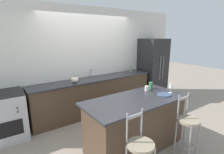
# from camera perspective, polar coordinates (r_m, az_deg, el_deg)

# --- Properties ---
(ground_plane) EXTENTS (18.00, 18.00, 0.00)m
(ground_plane) POSITION_cam_1_polar(r_m,az_deg,el_deg) (4.54, -3.18, -12.61)
(ground_plane) COLOR gray
(wall_back) EXTENTS (6.00, 0.07, 2.70)m
(wall_back) POSITION_cam_1_polar(r_m,az_deg,el_deg) (4.67, -7.57, 5.47)
(wall_back) COLOR silver
(wall_back) RESTS_ON ground_plane
(back_counter) EXTENTS (3.28, 0.62, 0.92)m
(back_counter) POSITION_cam_1_polar(r_m,az_deg,el_deg) (4.63, -5.54, -5.87)
(back_counter) COLOR #4C3828
(back_counter) RESTS_ON ground_plane
(sink_faucet) EXTENTS (0.02, 0.13, 0.22)m
(sink_faucet) POSITION_cam_1_polar(r_m,az_deg,el_deg) (4.63, -6.83, 1.76)
(sink_faucet) COLOR #ADAFB5
(sink_faucet) RESTS_ON back_counter
(kitchen_island) EXTENTS (1.86, 0.87, 0.93)m
(kitchen_island) POSITION_cam_1_polar(r_m,az_deg,el_deg) (3.25, 7.64, -14.73)
(kitchen_island) COLOR #4C3828
(kitchen_island) RESTS_ON ground_plane
(refrigerator) EXTENTS (0.76, 0.72, 1.89)m
(refrigerator) POSITION_cam_1_polar(r_m,az_deg,el_deg) (5.72, 13.02, 2.62)
(refrigerator) COLOR #232326
(refrigerator) RESTS_ON ground_plane
(oven_range) EXTENTS (0.73, 0.72, 0.94)m
(oven_range) POSITION_cam_1_polar(r_m,az_deg,el_deg) (4.04, -31.70, -10.89)
(oven_range) COLOR #B7B7BC
(oven_range) RESTS_ON ground_plane
(bar_stool_near) EXTENTS (0.35, 0.35, 1.07)m
(bar_stool_near) POSITION_cam_1_polar(r_m,az_deg,el_deg) (2.47, 9.12, -22.86)
(bar_stool_near) COLOR #99999E
(bar_stool_near) RESTS_ON ground_plane
(bar_stool_far) EXTENTS (0.35, 0.35, 1.07)m
(bar_stool_far) POSITION_cam_1_polar(r_m,az_deg,el_deg) (3.24, 23.44, -14.44)
(bar_stool_far) COLOR #99999E
(bar_stool_far) RESTS_ON ground_plane
(dinner_plate) EXTENTS (0.27, 0.27, 0.02)m
(dinner_plate) POSITION_cam_1_polar(r_m,az_deg,el_deg) (3.36, 16.66, -5.45)
(dinner_plate) COLOR #425170
(dinner_plate) RESTS_ON kitchen_island
(wine_glass) EXTENTS (0.07, 0.07, 0.22)m
(wine_glass) POSITION_cam_1_polar(r_m,az_deg,el_deg) (3.47, 18.69, -2.50)
(wine_glass) COLOR white
(wine_glass) RESTS_ON kitchen_island
(coffee_mug) EXTENTS (0.11, 0.08, 0.10)m
(coffee_mug) POSITION_cam_1_polar(r_m,az_deg,el_deg) (3.50, 11.29, -3.66)
(coffee_mug) COLOR white
(coffee_mug) RESTS_ON kitchen_island
(tumbler_cup) EXTENTS (0.07, 0.07, 0.14)m
(tumbler_cup) POSITION_cam_1_polar(r_m,az_deg,el_deg) (3.63, 12.52, -2.75)
(tumbler_cup) COLOR #3D934C
(tumbler_cup) RESTS_ON kitchen_island
(pumpkin_decoration) EXTENTS (0.17, 0.17, 0.16)m
(pumpkin_decoration) POSITION_cam_1_polar(r_m,az_deg,el_deg) (4.14, -12.08, -0.88)
(pumpkin_decoration) COLOR beige
(pumpkin_decoration) RESTS_ON back_counter
(soap_bottle) EXTENTS (0.06, 0.06, 0.17)m
(soap_bottle) POSITION_cam_1_polar(r_m,az_deg,el_deg) (5.28, 6.18, 2.54)
(soap_bottle) COLOR #89B260
(soap_bottle) RESTS_ON back_counter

